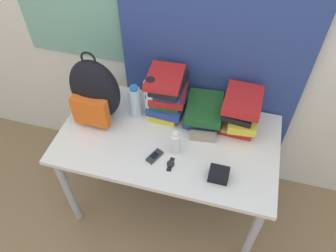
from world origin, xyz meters
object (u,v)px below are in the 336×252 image
object	(u,v)px
wristwatch	(171,164)
cell_phone	(155,156)
sunscreen_bottle	(175,143)
book_stack_left	(168,94)
water_bottle	(135,102)
sports_bottle	(151,100)
backpack	(95,92)
book_stack_center	(204,111)
camera_pouch	(219,174)
book_stack_right	(241,111)
sunglasses_case	(203,136)

from	to	relation	value
wristwatch	cell_phone	bearing A→B (deg)	165.70
sunscreen_bottle	wristwatch	distance (m)	0.12
book_stack_left	cell_phone	bearing A→B (deg)	-86.34
water_bottle	sports_bottle	bearing A→B (deg)	3.96
water_bottle	backpack	bearing A→B (deg)	-161.18
book_stack_left	cell_phone	distance (m)	0.39
water_bottle	wristwatch	distance (m)	0.45
backpack	wristwatch	size ratio (longest dim) A/B	5.10
cell_phone	wristwatch	world-z (taller)	cell_phone
sports_bottle	cell_phone	bearing A→B (deg)	-70.59
book_stack_center	sports_bottle	distance (m)	0.33
backpack	sunscreen_bottle	xyz separation A→B (m)	(0.52, -0.15, -0.12)
book_stack_left	water_bottle	size ratio (longest dim) A/B	1.31
water_bottle	wristwatch	world-z (taller)	water_bottle
water_bottle	sports_bottle	distance (m)	0.11
sports_bottle	cell_phone	xyz separation A→B (m)	(0.10, -0.30, -0.14)
backpack	camera_pouch	world-z (taller)	backpack
book_stack_right	sports_bottle	world-z (taller)	sports_bottle
cell_phone	sunglasses_case	bearing A→B (deg)	41.58
book_stack_left	sports_bottle	size ratio (longest dim) A/B	0.99
water_bottle	wristwatch	xyz separation A→B (m)	(0.31, -0.32, -0.10)
cell_phone	camera_pouch	world-z (taller)	camera_pouch
sports_bottle	cell_phone	distance (m)	0.34
book_stack_left	wristwatch	size ratio (longest dim) A/B	3.21
book_stack_right	sunglasses_case	bearing A→B (deg)	-140.03
sports_bottle	sunscreen_bottle	xyz separation A→B (m)	(0.20, -0.23, -0.07)
book_stack_right	camera_pouch	distance (m)	0.42
backpack	book_stack_right	distance (m)	0.86
backpack	book_stack_left	xyz separation A→B (m)	(0.40, 0.14, -0.05)
book_stack_center	book_stack_right	world-z (taller)	book_stack_right
book_stack_left	sunglasses_case	size ratio (longest dim) A/B	1.90
cell_phone	book_stack_center	bearing A→B (deg)	60.50
backpack	wristwatch	world-z (taller)	backpack
book_stack_right	sports_bottle	bearing A→B (deg)	-172.92
camera_pouch	sunscreen_bottle	bearing A→B (deg)	157.60
book_stack_right	sunscreen_bottle	bearing A→B (deg)	-137.42
book_stack_left	sunglasses_case	xyz separation A→B (m)	(0.25, -0.16, -0.13)
wristwatch	sports_bottle	bearing A→B (deg)	122.32
wristwatch	sunglasses_case	bearing A→B (deg)	60.19
sunglasses_case	cell_phone	bearing A→B (deg)	-138.42
book_stack_left	water_bottle	xyz separation A→B (m)	(-0.18, -0.07, -0.04)
book_stack_right	wristwatch	bearing A→B (deg)	-129.49
book_stack_left	sunscreen_bottle	xyz separation A→B (m)	(0.12, -0.29, -0.07)
book_stack_center	book_stack_right	xyz separation A→B (m)	(0.21, 0.00, 0.06)
water_bottle	camera_pouch	xyz separation A→B (m)	(0.57, -0.33, -0.08)
sunscreen_bottle	sunglasses_case	distance (m)	0.20
book_stack_left	sunglasses_case	distance (m)	0.33
book_stack_left	sunscreen_bottle	distance (m)	0.33
book_stack_center	sports_bottle	world-z (taller)	sports_bottle
cell_phone	book_stack_right	bearing A→B (deg)	40.87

